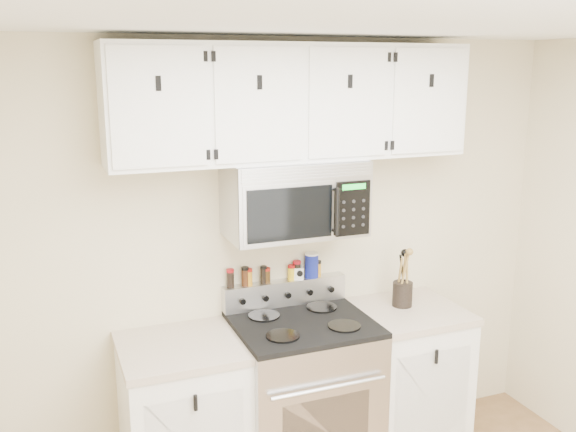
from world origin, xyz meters
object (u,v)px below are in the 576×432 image
(range, at_px, (303,397))
(salt_canister, at_px, (312,265))
(utensil_crock, at_px, (402,292))
(microwave, at_px, (295,198))

(range, xyz_separation_m, salt_canister, (0.17, 0.28, 0.69))
(range, relative_size, salt_canister, 7.29)
(utensil_crock, height_order, salt_canister, utensil_crock)
(range, xyz_separation_m, utensil_crock, (0.68, 0.07, 0.52))
(range, xyz_separation_m, microwave, (0.00, 0.13, 1.14))
(utensil_crock, bearing_deg, salt_canister, 157.62)
(range, relative_size, microwave, 1.45)
(salt_canister, bearing_deg, microwave, -137.88)
(microwave, xyz_separation_m, utensil_crock, (0.68, -0.05, -0.62))
(range, distance_m, microwave, 1.15)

